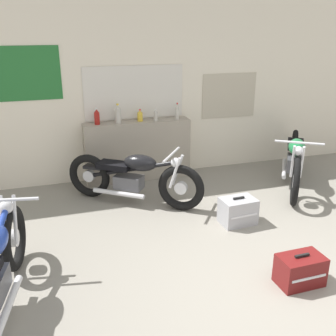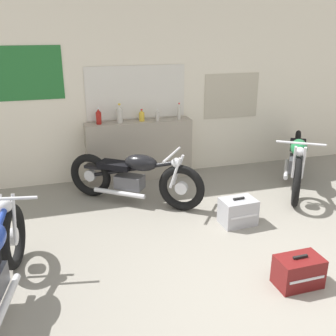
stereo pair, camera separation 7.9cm
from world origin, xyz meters
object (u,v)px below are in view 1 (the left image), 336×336
at_px(bottle_center, 140,116).
at_px(motorcycle_black, 133,177).
at_px(bottle_right_center, 156,116).
at_px(hard_case_silver, 238,211).
at_px(hard_case_darkred, 300,270).
at_px(bottle_rightmost, 177,112).
at_px(motorcycle_green, 295,159).
at_px(bottle_left_center, 118,115).
at_px(bottle_leftmost, 97,117).

bearing_deg(bottle_center, motorcycle_black, -110.21).
height_order(bottle_right_center, hard_case_silver, bottle_right_center).
bearing_deg(hard_case_darkred, bottle_rightmost, 93.55).
bearing_deg(motorcycle_green, bottle_center, 156.04).
bearing_deg(bottle_left_center, bottle_rightmost, -1.75).
relative_size(bottle_center, bottle_right_center, 0.98).
bearing_deg(hard_case_silver, motorcycle_black, 138.67).
bearing_deg(bottle_rightmost, motorcycle_black, -137.35).
bearing_deg(bottle_left_center, bottle_right_center, -3.72).
relative_size(bottle_right_center, bottle_rightmost, 0.72).
distance_m(bottle_center, motorcycle_green, 2.44).
xyz_separation_m(motorcycle_green, hard_case_darkred, (-1.39, -2.17, -0.27)).
xyz_separation_m(bottle_right_center, bottle_rightmost, (0.35, 0.01, 0.03)).
xyz_separation_m(bottle_center, motorcycle_black, (-0.33, -0.89, -0.63)).
bearing_deg(bottle_leftmost, bottle_center, 1.10).
bearing_deg(motorcycle_black, hard_case_darkred, -63.84).
distance_m(bottle_right_center, hard_case_darkred, 3.24).
distance_m(bottle_center, hard_case_silver, 2.18).
xyz_separation_m(hard_case_silver, hard_case_darkred, (0.00, -1.28, -0.02)).
height_order(motorcycle_black, hard_case_silver, motorcycle_black).
relative_size(bottle_left_center, hard_case_darkred, 0.68).
bearing_deg(hard_case_darkred, bottle_center, 103.89).
distance_m(motorcycle_green, hard_case_silver, 1.68).
bearing_deg(motorcycle_black, bottle_right_center, 56.04).
height_order(bottle_left_center, motorcycle_green, bottle_left_center).
height_order(bottle_left_center, bottle_center, bottle_left_center).
relative_size(bottle_leftmost, bottle_center, 1.36).
distance_m(bottle_leftmost, motorcycle_black, 1.15).
xyz_separation_m(bottle_rightmost, motorcycle_green, (1.58, -0.91, -0.63)).
relative_size(bottle_center, hard_case_darkred, 0.42).
height_order(motorcycle_green, hard_case_darkred, motorcycle_green).
height_order(bottle_rightmost, hard_case_silver, bottle_rightmost).
bearing_deg(bottle_center, motorcycle_green, -23.96).
bearing_deg(bottle_center, hard_case_silver, -67.43).
height_order(bottle_center, motorcycle_black, bottle_center).
relative_size(bottle_leftmost, motorcycle_green, 0.13).
bearing_deg(hard_case_silver, bottle_right_center, 106.71).
xyz_separation_m(bottle_rightmost, motorcycle_black, (-0.91, -0.84, -0.67)).
distance_m(bottle_center, bottle_rightmost, 0.59).
xyz_separation_m(bottle_rightmost, hard_case_darkred, (0.19, -3.08, -0.90)).
height_order(bottle_rightmost, hard_case_darkred, bottle_rightmost).
relative_size(bottle_rightmost, motorcycle_green, 0.14).
height_order(motorcycle_black, hard_case_darkred, motorcycle_black).
bearing_deg(bottle_center, bottle_left_center, -176.42).
bearing_deg(bottle_right_center, motorcycle_black, -123.96).
bearing_deg(hard_case_darkred, bottle_leftmost, 114.64).
bearing_deg(bottle_right_center, bottle_left_center, 176.28).
relative_size(hard_case_silver, hard_case_darkred, 1.01).
relative_size(bottle_right_center, motorcycle_green, 0.10).
bearing_deg(motorcycle_green, bottle_left_center, 159.44).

